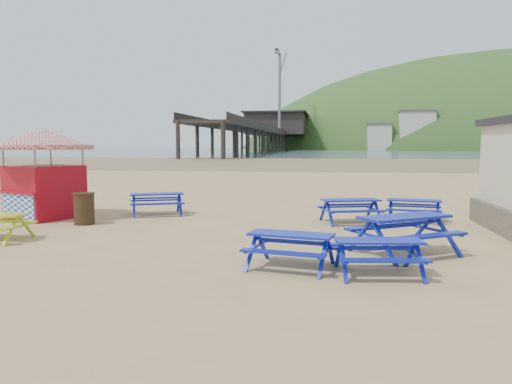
% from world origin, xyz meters
% --- Properties ---
extents(ground, '(400.00, 400.00, 0.00)m').
position_xyz_m(ground, '(0.00, 0.00, 0.00)').
color(ground, tan).
rests_on(ground, ground).
extents(wet_sand, '(400.00, 400.00, 0.00)m').
position_xyz_m(wet_sand, '(0.00, 55.00, 0.00)').
color(wet_sand, olive).
rests_on(wet_sand, ground).
extents(sea, '(400.00, 400.00, 0.00)m').
position_xyz_m(sea, '(0.00, 170.00, 0.01)').
color(sea, '#455663').
rests_on(sea, ground).
extents(picnic_table_blue_a, '(2.16, 1.97, 0.74)m').
position_xyz_m(picnic_table_blue_a, '(-3.47, 3.29, 0.37)').
color(picnic_table_blue_a, '#0608A2').
rests_on(picnic_table_blue_a, ground).
extents(picnic_table_blue_b, '(1.83, 1.57, 0.68)m').
position_xyz_m(picnic_table_blue_b, '(4.97, 3.03, 0.34)').
color(picnic_table_blue_b, '#0608A2').
rests_on(picnic_table_blue_b, ground).
extents(picnic_table_blue_c, '(2.06, 1.83, 0.73)m').
position_xyz_m(picnic_table_blue_c, '(3.00, 2.42, 0.37)').
color(picnic_table_blue_c, '#0608A2').
rests_on(picnic_table_blue_c, ground).
extents(picnic_table_blue_d, '(1.87, 1.63, 0.68)m').
position_xyz_m(picnic_table_blue_d, '(1.60, -3.40, 0.34)').
color(picnic_table_blue_d, '#0608A2').
rests_on(picnic_table_blue_d, ground).
extents(picnic_table_blue_e, '(1.72, 1.46, 0.66)m').
position_xyz_m(picnic_table_blue_e, '(3.24, -3.69, 0.33)').
color(picnic_table_blue_e, '#0608A2').
rests_on(picnic_table_blue_e, ground).
extents(picnic_table_blue_f, '(2.60, 2.49, 0.85)m').
position_xyz_m(picnic_table_blue_f, '(3.97, -1.82, 0.43)').
color(picnic_table_blue_f, '#0608A2').
rests_on(picnic_table_blue_f, ground).
extents(ice_cream_kiosk, '(4.32, 4.32, 2.91)m').
position_xyz_m(ice_cream_kiosk, '(-6.84, 2.07, 1.83)').
color(ice_cream_kiosk, maroon).
rests_on(ice_cream_kiosk, ground).
extents(litter_bin, '(0.65, 0.65, 0.96)m').
position_xyz_m(litter_bin, '(-4.94, 1.00, 0.49)').
color(litter_bin, '#321A11').
rests_on(litter_bin, ground).
extents(pier, '(24.00, 220.00, 39.29)m').
position_xyz_m(pier, '(-17.99, 178.23, 5.46)').
color(pier, black).
rests_on(pier, ground).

